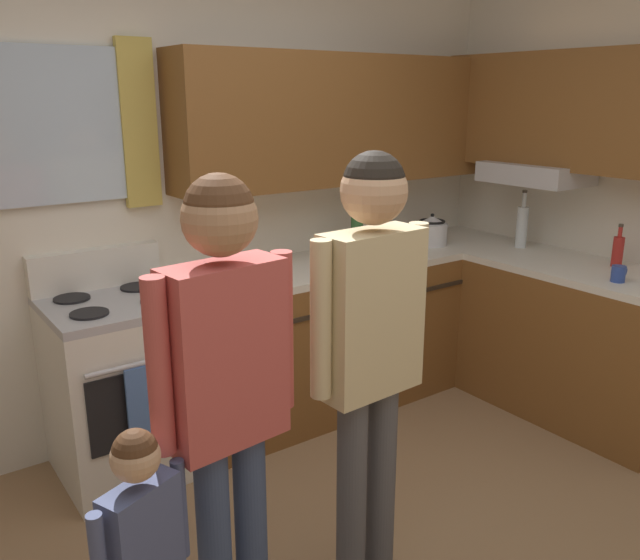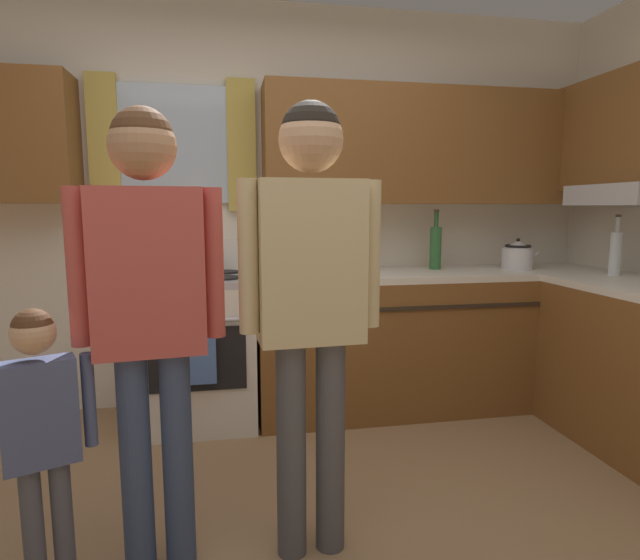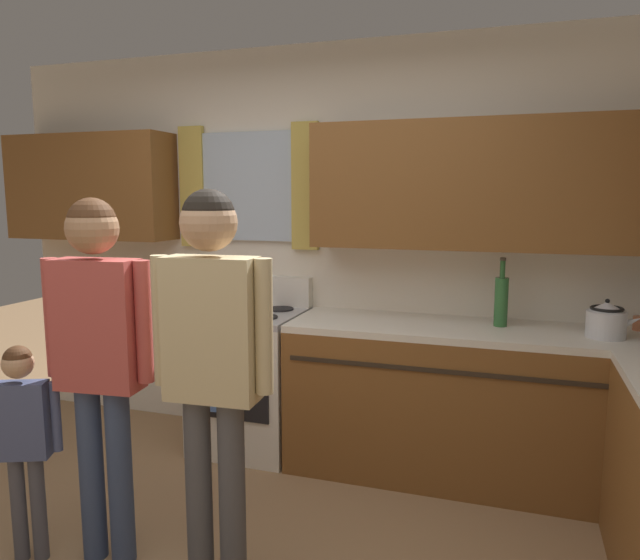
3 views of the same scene
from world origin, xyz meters
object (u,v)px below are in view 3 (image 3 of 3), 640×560
Objects in this scene: bottle_wine_green at (501,300)px; small_child at (23,428)px; cup_terracotta at (640,323)px; adult_holding_child at (98,338)px; stove_oven at (251,377)px; stovetop_kettle at (607,320)px; adult_in_plaid at (212,344)px.

small_child is (-1.97, -1.52, -0.43)m from bottle_wine_green.
cup_terracotta is 0.07× the size of adult_holding_child.
stovetop_kettle reaches higher than stove_oven.
cup_terracotta is at bearing 49.49° from stovetop_kettle.
small_child is (-2.71, -1.65, -0.31)m from cup_terracotta.
cup_terracotta is 0.07× the size of adult_in_plaid.
stove_oven is 1.44m from adult_holding_child.
adult_in_plaid reaches higher than bottle_wine_green.
stovetop_kettle is at bearing -0.83° from stove_oven.
small_child is at bearing -106.75° from stove_oven.
stovetop_kettle is 2.90m from small_child.
adult_holding_child is 0.54m from small_child.
small_child reaches higher than cup_terracotta.
small_child is at bearing -160.87° from adult_holding_child.
bottle_wine_green reaches higher than stove_oven.
bottle_wine_green reaches higher than cup_terracotta.
bottle_wine_green is 0.24× the size of adult_in_plaid.
bottle_wine_green is 2.53m from small_child.
bottle_wine_green is 0.76m from cup_terracotta.
adult_holding_child reaches higher than small_child.
adult_holding_child is (-1.64, -1.40, -0.02)m from bottle_wine_green.
stove_oven is at bearing -177.02° from bottle_wine_green.
stove_oven is 1.10× the size of small_child.
adult_in_plaid is at bearing -1.24° from adult_holding_child.
stove_oven is 1.53m from adult_in_plaid.
cup_terracotta is 2.83m from adult_holding_child.
adult_holding_child is at bearing -139.44° from bottle_wine_green.
stovetop_kettle is (2.07, -0.03, 0.53)m from stove_oven.
stovetop_kettle is 0.17× the size of adult_holding_child.
cup_terracotta is 0.40× the size of stovetop_kettle.
adult_in_plaid is (0.46, -1.33, 0.58)m from stove_oven.
cup_terracotta is 0.11× the size of small_child.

